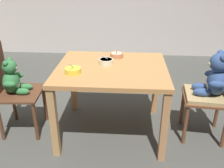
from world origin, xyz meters
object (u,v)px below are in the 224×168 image
at_px(dining_table, 112,76).
at_px(teddy_chair_near_left, 13,84).
at_px(teddy_chair_near_right, 214,84).
at_px(porridge_bowl_yellow_near_left, 73,70).
at_px(porridge_bowl_cream_center, 106,62).
at_px(porridge_bowl_terracotta_far_center, 117,55).

relative_size(dining_table, teddy_chair_near_left, 1.13).
relative_size(teddy_chair_near_right, porridge_bowl_yellow_near_left, 5.99).
bearing_deg(porridge_bowl_cream_center, teddy_chair_near_left, -173.34).
xyz_separation_m(dining_table, porridge_bowl_cream_center, (-0.06, 0.07, 0.13)).
xyz_separation_m(teddy_chair_near_left, porridge_bowl_terracotta_far_center, (1.00, 0.32, 0.21)).
height_order(teddy_chair_near_left, porridge_bowl_cream_center, teddy_chair_near_left).
height_order(porridge_bowl_yellow_near_left, porridge_bowl_terracotta_far_center, porridge_bowl_yellow_near_left).
bearing_deg(teddy_chair_near_right, porridge_bowl_terracotta_far_center, -11.70).
distance_m(dining_table, teddy_chair_near_left, 0.97).
xyz_separation_m(teddy_chair_near_left, teddy_chair_near_right, (1.93, 0.03, 0.04)).
distance_m(teddy_chair_near_left, porridge_bowl_yellow_near_left, 0.69).
relative_size(porridge_bowl_cream_center, porridge_bowl_terracotta_far_center, 0.99).
distance_m(dining_table, teddy_chair_near_right, 0.96).
distance_m(porridge_bowl_cream_center, porridge_bowl_terracotta_far_center, 0.23).
distance_m(porridge_bowl_cream_center, porridge_bowl_yellow_near_left, 0.36).
distance_m(dining_table, porridge_bowl_terracotta_far_center, 0.30).
xyz_separation_m(dining_table, teddy_chair_near_left, (-0.97, -0.04, -0.09)).
relative_size(dining_table, teddy_chair_near_right, 1.12).
relative_size(porridge_bowl_cream_center, porridge_bowl_yellow_near_left, 0.94).
height_order(teddy_chair_near_left, teddy_chair_near_right, teddy_chair_near_right).
distance_m(dining_table, porridge_bowl_yellow_near_left, 0.39).
bearing_deg(dining_table, teddy_chair_near_left, -177.60).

